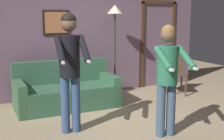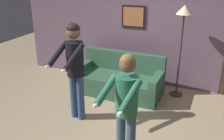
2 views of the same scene
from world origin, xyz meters
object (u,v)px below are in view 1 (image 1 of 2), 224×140
torchiere_lamp (115,21)px  dining_chair_distant (175,70)px  person_standing_right (168,71)px  person_standing_left (70,61)px  couch (66,93)px

torchiere_lamp → dining_chair_distant: bearing=-20.1°
person_standing_right → dining_chair_distant: size_ratio=1.74×
torchiere_lamp → person_standing_left: (-1.58, -1.63, -0.53)m
couch → person_standing_right: size_ratio=1.20×
person_standing_right → dining_chair_distant: 2.58m
couch → torchiere_lamp: bearing=16.1°
person_standing_left → dining_chair_distant: person_standing_left is taller
couch → person_standing_right: 2.30m
torchiere_lamp → person_standing_right: bearing=-99.4°
torchiere_lamp → person_standing_left: 2.33m
couch → person_standing_left: bearing=-105.6°
person_standing_right → torchiere_lamp: bearing=80.6°
person_standing_left → dining_chair_distant: size_ratio=1.91×
person_standing_right → dining_chair_distant: bearing=49.2°
couch → person_standing_right: person_standing_right is taller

